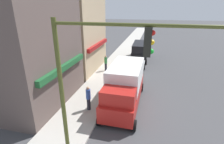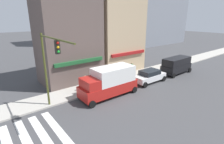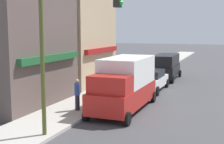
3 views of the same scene
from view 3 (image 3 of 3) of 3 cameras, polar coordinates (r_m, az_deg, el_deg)
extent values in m
cube|color=#1E592D|center=(18.62, -10.93, 2.54)|extent=(6.08, 0.30, 0.40)
cube|color=tan|center=(26.65, -7.22, 13.00)|extent=(7.15, 5.00, 14.25)
cube|color=maroon|center=(25.45, -1.78, 4.01)|extent=(6.08, 0.30, 0.40)
cylinder|color=#474C1E|center=(13.35, -12.60, 1.93)|extent=(0.18, 0.18, 6.66)
sphere|color=green|center=(11.78, 1.62, 12.56)|extent=(0.18, 0.18, 0.18)
cube|color=#B21E19|center=(18.02, 2.19, -4.29)|extent=(6.23, 2.27, 1.10)
cube|color=silver|center=(18.37, 2.83, 0.21)|extent=(4.37, 2.25, 1.60)
cube|color=#B21E19|center=(16.00, -0.08, -2.16)|extent=(1.76, 2.11, 0.90)
cylinder|color=black|center=(16.13, -4.68, -7.75)|extent=(0.68, 0.22, 0.68)
cylinder|color=black|center=(15.34, 2.84, -8.55)|extent=(0.68, 0.22, 0.68)
cylinder|color=black|center=(20.97, 1.70, -4.11)|extent=(0.68, 0.22, 0.68)
cylinder|color=black|center=(20.37, 7.57, -4.53)|extent=(0.68, 0.22, 0.68)
cube|color=white|center=(24.15, 7.11, -1.76)|extent=(4.43, 1.86, 0.70)
cube|color=black|center=(24.06, 7.14, -0.29)|extent=(2.44, 1.69, 0.55)
cylinder|color=black|center=(22.75, 3.81, -3.20)|extent=(0.68, 0.22, 0.68)
cylinder|color=black|center=(22.29, 8.24, -3.48)|extent=(0.68, 0.22, 0.68)
cylinder|color=black|center=(26.14, 6.13, -1.80)|extent=(0.68, 0.22, 0.68)
cylinder|color=black|center=(25.75, 10.00, -2.02)|extent=(0.68, 0.22, 0.68)
cube|color=black|center=(29.81, 9.83, 0.27)|extent=(5.05, 2.13, 1.00)
cube|color=black|center=(29.70, 9.87, 2.18)|extent=(4.80, 1.96, 1.00)
cylinder|color=black|center=(28.07, 6.97, -1.16)|extent=(0.68, 0.22, 0.68)
cylinder|color=black|center=(27.67, 11.00, -1.37)|extent=(0.68, 0.22, 0.68)
cylinder|color=black|center=(32.11, 8.78, -0.08)|extent=(0.68, 0.22, 0.68)
cylinder|color=black|center=(31.75, 12.31, -0.26)|extent=(0.68, 0.22, 0.68)
cylinder|color=#23232D|center=(17.69, -6.34, -5.60)|extent=(0.26, 0.26, 0.85)
cylinder|color=#2D4C9E|center=(17.52, -6.38, -3.13)|extent=(0.32, 0.32, 0.70)
sphere|color=tan|center=(17.44, -6.40, -1.65)|extent=(0.22, 0.22, 0.22)
cylinder|color=#23232D|center=(25.18, -0.06, -1.58)|extent=(0.26, 0.26, 0.85)
cylinder|color=#2D7A3D|center=(25.07, -0.06, 0.17)|extent=(0.32, 0.32, 0.70)
sphere|color=tan|center=(25.01, -0.06, 1.22)|extent=(0.22, 0.22, 0.22)
camera|label=1|loc=(6.97, -15.53, 27.60)|focal=28.00mm
camera|label=2|loc=(10.69, 72.79, 20.39)|focal=28.00mm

